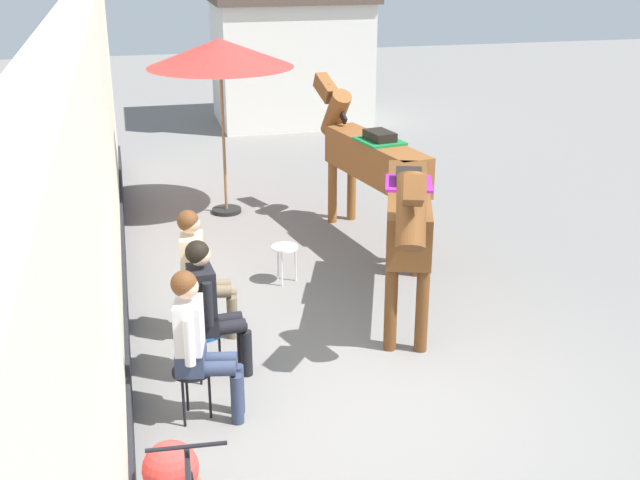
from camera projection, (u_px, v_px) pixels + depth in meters
ground_plane at (317, 266)px, 10.28m from camera, size 40.00×40.00×0.00m
pub_facade_wall at (97, 201)px, 7.81m from camera, size 0.34×14.00×3.40m
distant_cottage at (290, 39)px, 17.58m from camera, size 3.40×2.60×3.50m
seated_visitor_near at (198, 339)px, 6.78m from camera, size 0.61×0.48×1.39m
seated_visitor_middle at (209, 302)px, 7.45m from camera, size 0.61×0.49×1.39m
seated_visitor_far at (199, 267)px, 8.23m from camera, size 0.61×0.49×1.39m
saddled_horse_near at (408, 215)px, 8.59m from camera, size 1.22×2.88×2.06m
saddled_horse_far at (371, 158)px, 10.78m from camera, size 0.87×2.97×2.06m
cafe_parasol at (220, 54)px, 11.42m from camera, size 2.10×2.10×2.58m
spare_stool_white at (285, 251)px, 9.67m from camera, size 0.32×0.32×0.46m
satchel_bag at (191, 298)px, 9.14m from camera, size 0.14×0.29×0.20m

